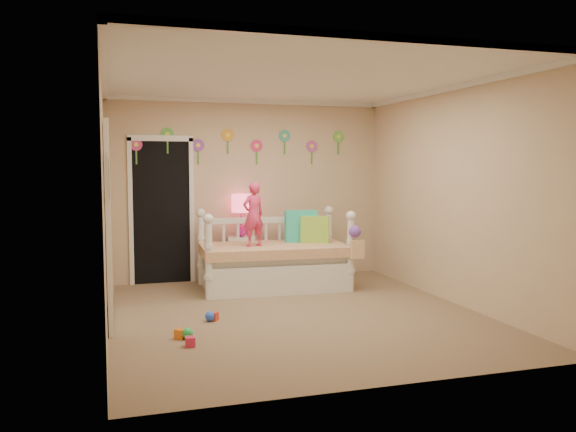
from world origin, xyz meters
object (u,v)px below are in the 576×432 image
object	(u,v)px
daybed	(274,249)
table_lamp	(241,208)
nightstand	(241,259)
child	(253,214)

from	to	relation	value
daybed	table_lamp	xyz separation A→B (m)	(-0.30, 0.63, 0.51)
table_lamp	nightstand	bearing A→B (deg)	180.00
daybed	nightstand	bearing A→B (deg)	118.58
daybed	table_lamp	size ratio (longest dim) A/B	3.23
daybed	nightstand	xyz separation A→B (m)	(-0.30, 0.63, -0.21)
child	table_lamp	distance (m)	0.71
daybed	child	xyz separation A→B (m)	(-0.30, -0.08, 0.48)
nightstand	daybed	bearing A→B (deg)	-54.54
child	table_lamp	bearing A→B (deg)	-106.77
daybed	child	bearing A→B (deg)	-162.35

